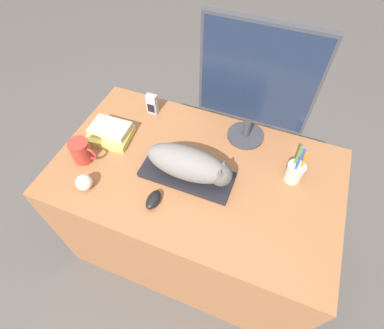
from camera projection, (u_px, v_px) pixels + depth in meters
ground_plane at (171, 298)px, 1.72m from camera, size 12.00×12.00×0.00m
desk at (195, 212)px, 1.63m from camera, size 1.27×0.76×0.76m
keyboard at (187, 175)px, 1.30m from camera, size 0.40×0.16×0.02m
cat at (190, 164)px, 1.23m from camera, size 0.37×0.14×0.14m
monitor at (257, 82)px, 1.19m from camera, size 0.48×0.17×0.57m
computer_mouse at (153, 200)px, 1.22m from camera, size 0.05×0.09×0.04m
coffee_mug at (82, 151)px, 1.33m from camera, size 0.13×0.09×0.11m
pen_cup at (295, 172)px, 1.27m from camera, size 0.08×0.08×0.22m
baseball at (84, 182)px, 1.25m from camera, size 0.07×0.07×0.07m
phone at (152, 104)px, 1.51m from camera, size 0.05×0.03×0.11m
book_stack at (110, 132)px, 1.43m from camera, size 0.21×0.18×0.07m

